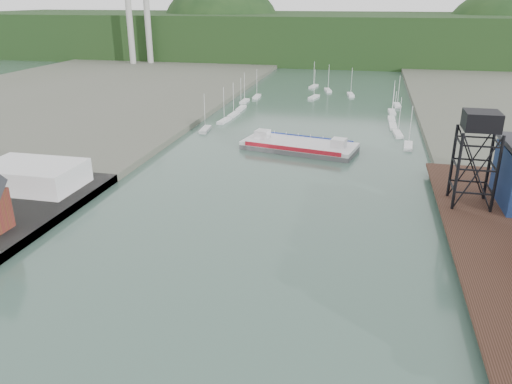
% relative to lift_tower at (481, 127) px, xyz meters
% --- Properties ---
extents(east_pier, '(14.00, 70.00, 2.45)m').
position_rel_lift_tower_xyz_m(east_pier, '(2.00, -13.00, -13.75)').
color(east_pier, black).
rests_on(east_pier, ground).
extents(white_shed, '(18.00, 12.00, 4.50)m').
position_rel_lift_tower_xyz_m(white_shed, '(-79.00, -8.00, -11.80)').
color(white_shed, silver).
rests_on(white_shed, west_quay).
extents(lift_tower, '(6.50, 6.50, 16.00)m').
position_rel_lift_tower_xyz_m(lift_tower, '(0.00, 0.00, 0.00)').
color(lift_tower, black).
rests_on(lift_tower, east_pier).
extents(marina_sailboats, '(57.71, 92.65, 0.90)m').
position_rel_lift_tower_xyz_m(marina_sailboats, '(-34.92, 80.46, -15.30)').
color(marina_sailboats, silver).
rests_on(marina_sailboats, ground).
extents(smokestacks, '(11.20, 8.20, 60.00)m').
position_rel_lift_tower_xyz_m(smokestacks, '(-141.00, 174.50, 14.35)').
color(smokestacks, '#A1A09C').
rests_on(smokestacks, ground).
extents(distant_hills, '(500.00, 120.00, 80.00)m').
position_rel_lift_tower_xyz_m(distant_hills, '(-38.98, 243.35, -5.27)').
color(distant_hills, black).
rests_on(distant_hills, ground).
extents(chain_ferry, '(29.23, 16.34, 3.97)m').
position_rel_lift_tower_xyz_m(chain_ferry, '(-33.92, 32.85, -14.51)').
color(chain_ferry, '#515154').
rests_on(chain_ferry, ground).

